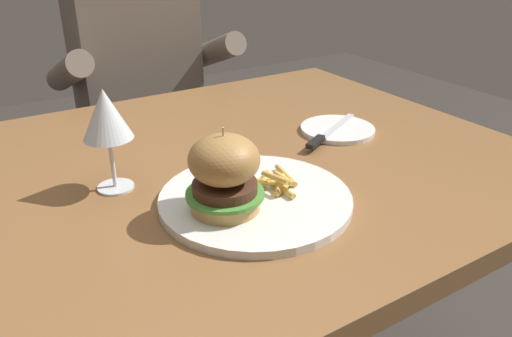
% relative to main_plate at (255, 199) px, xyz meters
% --- Properties ---
extents(dining_table, '(1.12, 0.91, 0.74)m').
position_rel_main_plate_xyz_m(dining_table, '(0.05, 0.17, -0.10)').
color(dining_table, brown).
rests_on(dining_table, ground).
extents(main_plate, '(0.31, 0.31, 0.01)m').
position_rel_main_plate_xyz_m(main_plate, '(0.00, 0.00, 0.00)').
color(main_plate, white).
rests_on(main_plate, dining_table).
extents(burger_sandwich, '(0.12, 0.12, 0.13)m').
position_rel_main_plate_xyz_m(burger_sandwich, '(-0.06, -0.01, 0.07)').
color(burger_sandwich, tan).
rests_on(burger_sandwich, main_plate).
extents(fries_pile, '(0.09, 0.11, 0.03)m').
position_rel_main_plate_xyz_m(fries_pile, '(0.04, 0.01, 0.02)').
color(fries_pile, gold).
rests_on(fries_pile, main_plate).
extents(wine_glass, '(0.08, 0.08, 0.17)m').
position_rel_main_plate_xyz_m(wine_glass, '(-0.17, 0.17, 0.12)').
color(wine_glass, silver).
rests_on(wine_glass, dining_table).
extents(bread_plate, '(0.16, 0.16, 0.01)m').
position_rel_main_plate_xyz_m(bread_plate, '(0.31, 0.17, -0.00)').
color(bread_plate, white).
rests_on(bread_plate, dining_table).
extents(table_knife, '(0.20, 0.12, 0.01)m').
position_rel_main_plate_xyz_m(table_knife, '(0.27, 0.15, 0.01)').
color(table_knife, silver).
rests_on(table_knife, bread_plate).
extents(diner_person, '(0.51, 0.36, 1.18)m').
position_rel_main_plate_xyz_m(diner_person, '(0.13, 0.90, -0.18)').
color(diner_person, '#282833').
rests_on(diner_person, ground).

